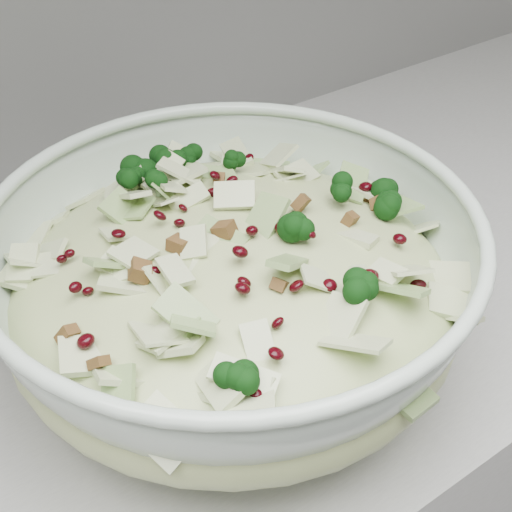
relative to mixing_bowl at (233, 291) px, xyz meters
The scene contains 3 objects.
counter 0.69m from the mixing_bowl, 13.19° to the left, with size 3.60×0.60×0.90m, color #B0B0AB.
mixing_bowl is the anchor object (origin of this frame).
salad 0.03m from the mixing_bowl, ahead, with size 0.48×0.48×0.16m.
Camera 1 is at (-0.66, 1.23, 1.37)m, focal length 50.00 mm.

